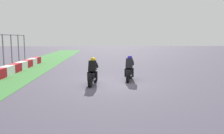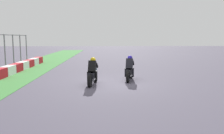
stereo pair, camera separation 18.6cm
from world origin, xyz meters
TOP-DOWN VIEW (x-y plane):
  - ground_plane at (0.00, 0.00)m, footprint 120.00×120.00m
  - rider_lane_a at (0.67, -1.12)m, footprint 2.01×0.65m
  - rider_lane_b at (-0.55, 1.05)m, footprint 2.04×0.61m

SIDE VIEW (x-z plane):
  - ground_plane at x=0.00m, z-range 0.00..0.00m
  - rider_lane_a at x=0.67m, z-range -0.13..1.38m
  - rider_lane_b at x=-0.55m, z-range -0.13..1.38m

